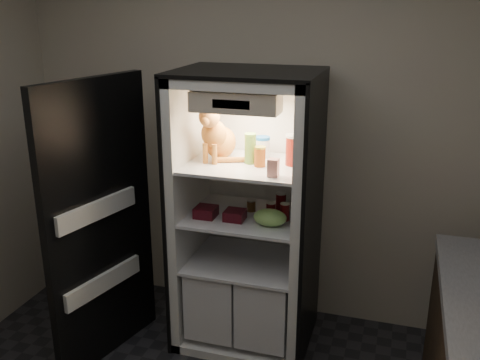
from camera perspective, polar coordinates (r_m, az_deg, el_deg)
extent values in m
plane|color=beige|center=(3.83, 2.67, 4.59)|extent=(3.60, 0.00, 3.60)
cube|color=white|center=(3.83, 2.09, -2.04)|extent=(0.85, 0.06, 1.85)
cube|color=white|center=(3.67, -5.20, -3.06)|extent=(0.06, 0.70, 1.85)
cube|color=white|center=(3.46, 7.03, -4.45)|extent=(0.06, 0.70, 1.85)
cube|color=white|center=(3.32, 0.80, 10.73)|extent=(0.85, 0.70, 0.06)
cube|color=white|center=(3.97, 0.68, -15.81)|extent=(0.85, 0.70, 0.06)
cube|color=black|center=(3.68, -5.81, -2.99)|extent=(0.02, 0.72, 1.87)
cube|color=black|center=(3.46, 7.72, -4.52)|extent=(0.02, 0.72, 1.87)
cube|color=black|center=(3.31, 0.80, 11.45)|extent=(0.90, 0.72, 0.02)
cube|color=white|center=(3.40, 0.62, 1.61)|extent=(0.73, 0.62, 0.02)
cube|color=white|center=(3.52, 0.60, -3.86)|extent=(0.73, 0.62, 0.02)
cube|color=white|center=(3.82, -2.00, -11.64)|extent=(0.34, 0.58, 0.48)
cube|color=white|center=(3.74, 3.20, -12.42)|extent=(0.34, 0.58, 0.48)
cube|color=white|center=(3.66, 0.58, -8.65)|extent=(0.73, 0.62, 0.02)
cube|color=beige|center=(3.10, -0.47, 8.34)|extent=(0.52, 0.18, 0.12)
cube|color=black|center=(3.02, -0.96, 8.07)|extent=(0.22, 0.01, 0.05)
cube|color=black|center=(3.51, -14.67, -4.60)|extent=(0.27, 0.86, 1.85)
cube|color=white|center=(3.62, -14.46, -10.45)|extent=(0.21, 0.63, 0.12)
cube|color=white|center=(3.42, -15.12, -3.06)|extent=(0.21, 0.63, 0.12)
ellipsoid|color=#B75517|center=(3.52, -2.11, 4.03)|extent=(0.22, 0.27, 0.21)
ellipsoid|color=#B75517|center=(3.41, -2.81, 4.95)|extent=(0.18, 0.16, 0.18)
sphere|color=orange|center=(3.33, -3.31, 6.72)|extent=(0.14, 0.14, 0.13)
sphere|color=orange|center=(3.28, -3.71, 6.28)|extent=(0.06, 0.06, 0.06)
cone|color=orange|center=(3.34, -3.88, 7.89)|extent=(0.06, 0.06, 0.06)
cone|color=orange|center=(3.31, -2.62, 7.81)|extent=(0.06, 0.06, 0.06)
cylinder|color=#B75517|center=(3.40, -3.72, 2.86)|extent=(0.03, 0.03, 0.13)
cylinder|color=#B75517|center=(3.37, -2.74, 2.76)|extent=(0.03, 0.03, 0.13)
cylinder|color=#B75517|center=(3.42, -1.01, 2.18)|extent=(0.24, 0.12, 0.03)
cylinder|color=#227C2B|center=(3.38, 1.10, 3.25)|extent=(0.07, 0.07, 0.18)
cylinder|color=#227C2B|center=(3.36, 1.11, 4.84)|extent=(0.07, 0.07, 0.02)
cylinder|color=white|center=(3.53, 2.41, 3.40)|extent=(0.10, 0.10, 0.12)
cylinder|color=blue|center=(3.51, 2.43, 4.49)|extent=(0.10, 0.10, 0.02)
cylinder|color=maroon|center=(3.33, 2.14, 2.42)|extent=(0.07, 0.07, 0.11)
cylinder|color=gold|center=(3.31, 2.15, 3.48)|extent=(0.07, 0.07, 0.01)
cylinder|color=#AA2316|center=(3.36, 5.84, 3.08)|extent=(0.11, 0.11, 0.18)
cylinder|color=white|center=(3.34, 5.90, 4.70)|extent=(0.12, 0.12, 0.02)
cube|color=silver|center=(3.14, 3.57, 1.33)|extent=(0.06, 0.06, 0.11)
cylinder|color=black|center=(3.56, 4.38, -2.43)|extent=(0.07, 0.07, 0.12)
cylinder|color=#B2B2B2|center=(3.53, 4.40, -1.47)|extent=(0.07, 0.07, 0.00)
cylinder|color=black|center=(3.42, 4.80, -3.43)|extent=(0.06, 0.06, 0.11)
cylinder|color=#B2B2B2|center=(3.40, 4.83, -2.54)|extent=(0.06, 0.06, 0.00)
cylinder|color=black|center=(3.43, 3.31, -3.33)|extent=(0.06, 0.06, 0.11)
cylinder|color=#B2B2B2|center=(3.41, 3.33, -2.47)|extent=(0.06, 0.06, 0.00)
cylinder|color=brown|center=(3.56, 1.20, -2.78)|extent=(0.06, 0.06, 0.07)
cylinder|color=#B2B2B2|center=(3.55, 1.21, -2.18)|extent=(0.06, 0.06, 0.01)
ellipsoid|color=#7AB655|center=(3.33, 3.22, -4.02)|extent=(0.21, 0.15, 0.11)
cube|color=#540E19|center=(3.47, -3.66, -3.41)|extent=(0.13, 0.13, 0.07)
cube|color=#540E19|center=(3.42, -0.55, -3.77)|extent=(0.13, 0.13, 0.06)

